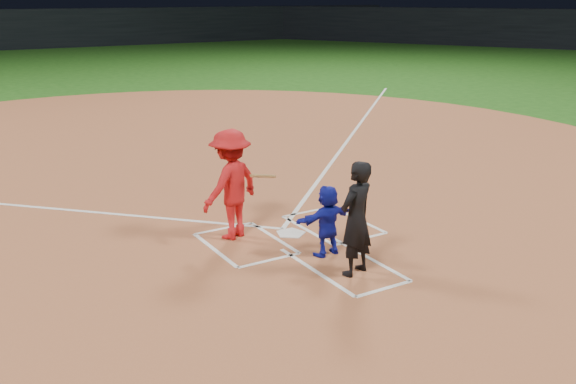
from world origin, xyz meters
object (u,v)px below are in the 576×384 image
catcher (327,220)px  batter_at_plate (231,184)px  home_plate (291,233)px  umpire (356,219)px

catcher → batter_at_plate: (-1.05, 1.62, 0.40)m
batter_at_plate → home_plate: bearing=-22.9°
catcher → batter_at_plate: bearing=-62.7°
home_plate → batter_at_plate: (-1.03, 0.43, 1.02)m
batter_at_plate → umpire: bearing=-68.5°
home_plate → catcher: catcher is taller
catcher → home_plate: bearing=-94.5°
home_plate → batter_at_plate: batter_at_plate is taller
catcher → umpire: 0.95m
home_plate → batter_at_plate: bearing=-22.9°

